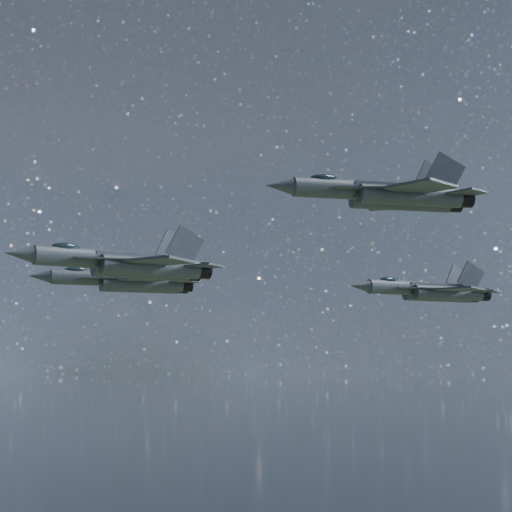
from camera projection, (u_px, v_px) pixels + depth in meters
jet_lead at (130, 264)px, 69.86m from camera, size 17.69×12.43×4.47m
jet_left at (128, 281)px, 90.88m from camera, size 17.93×12.12×4.52m
jet_right at (389, 194)px, 60.97m from camera, size 15.62×10.35×3.98m
jet_slot at (432, 291)px, 87.20m from camera, size 16.38×11.19×4.11m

